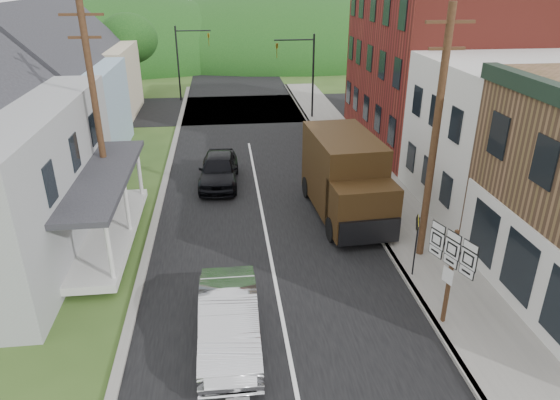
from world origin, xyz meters
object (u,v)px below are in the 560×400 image
object	(u,v)px
silver_sedan	(229,321)
route_sign_cluster	(451,264)
delivery_van	(346,178)
warning_sign	(416,236)
dark_sedan	(219,169)

from	to	relation	value
silver_sedan	route_sign_cluster	xyz separation A→B (m)	(6.39, 0.06, 1.38)
delivery_van	warning_sign	distance (m)	5.35
silver_sedan	warning_sign	xyz separation A→B (m)	(6.41, 2.66, 0.88)
silver_sedan	dark_sedan	xyz separation A→B (m)	(-0.23, 12.11, 0.01)
silver_sedan	route_sign_cluster	bearing A→B (deg)	0.67
silver_sedan	route_sign_cluster	size ratio (longest dim) A/B	1.52
route_sign_cluster	warning_sign	world-z (taller)	route_sign_cluster
route_sign_cluster	silver_sedan	bearing A→B (deg)	161.58
dark_sedan	silver_sedan	bearing A→B (deg)	-85.36
warning_sign	route_sign_cluster	bearing A→B (deg)	-75.78
silver_sedan	delivery_van	world-z (taller)	delivery_van
dark_sedan	delivery_van	world-z (taller)	delivery_van
warning_sign	delivery_van	bearing A→B (deg)	117.49
silver_sedan	route_sign_cluster	distance (m)	6.54
dark_sedan	warning_sign	distance (m)	11.58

